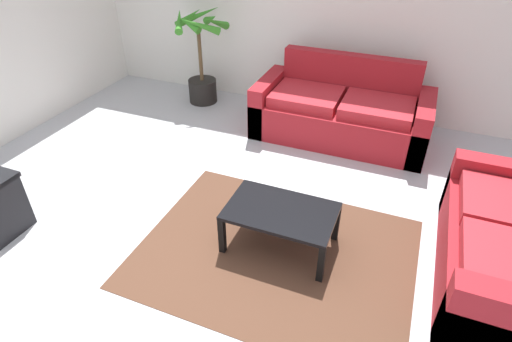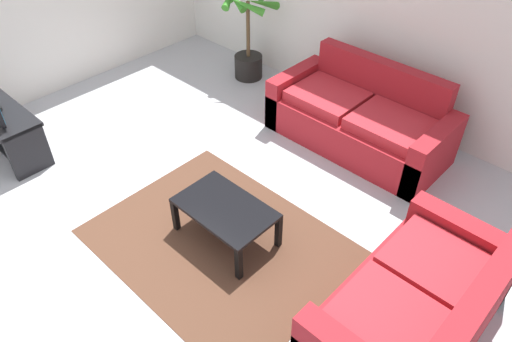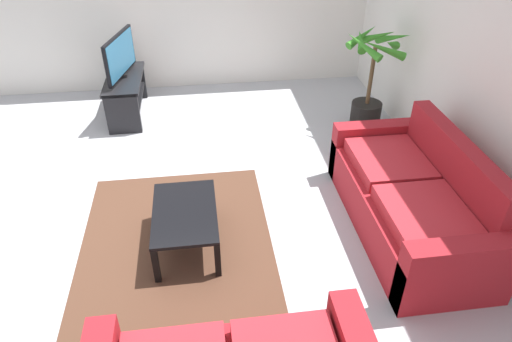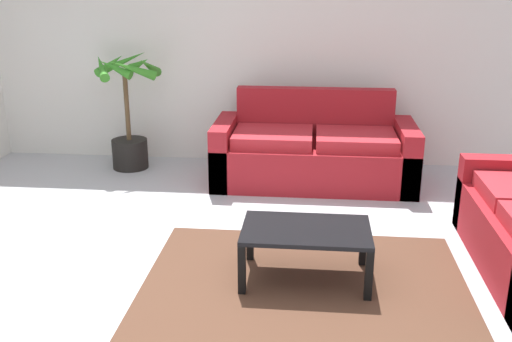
{
  "view_description": "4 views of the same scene",
  "coord_description": "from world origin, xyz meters",
  "views": [
    {
      "loc": [
        1.35,
        -2.2,
        2.49
      ],
      "look_at": [
        0.3,
        0.4,
        0.59
      ],
      "focal_mm": 29.23,
      "sensor_mm": 36.0,
      "label": 1
    },
    {
      "loc": [
        2.81,
        -1.73,
        3.27
      ],
      "look_at": [
        0.61,
        0.59,
        0.6
      ],
      "focal_mm": 33.38,
      "sensor_mm": 36.0,
      "label": 2
    },
    {
      "loc": [
        3.69,
        0.44,
        2.87
      ],
      "look_at": [
        0.46,
        0.88,
        0.66
      ],
      "focal_mm": 32.29,
      "sensor_mm": 36.0,
      "label": 3
    },
    {
      "loc": [
        0.6,
        -3.43,
        2.0
      ],
      "look_at": [
        0.2,
        0.54,
        0.68
      ],
      "focal_mm": 41.39,
      "sensor_mm": 36.0,
      "label": 4
    }
  ],
  "objects": [
    {
      "name": "ground_plane",
      "position": [
        0.0,
        0.0,
        0.0
      ],
      "size": [
        6.6,
        6.6,
        0.0
      ],
      "primitive_type": "plane",
      "color": "#B2B2B7"
    },
    {
      "name": "wall_back",
      "position": [
        0.0,
        3.0,
        1.35
      ],
      "size": [
        6.0,
        0.06,
        2.7
      ],
      "primitive_type": "cube",
      "color": "silver",
      "rests_on": "ground"
    },
    {
      "name": "couch_main",
      "position": [
        0.61,
        2.28,
        0.3
      ],
      "size": [
        1.98,
        0.9,
        0.9
      ],
      "color": "maroon",
      "rests_on": "ground"
    },
    {
      "name": "coffee_table",
      "position": [
        0.57,
        0.25,
        0.33
      ],
      "size": [
        0.87,
        0.55,
        0.38
      ],
      "color": "black",
      "rests_on": "ground"
    },
    {
      "name": "area_rug",
      "position": [
        0.57,
        0.15,
        0.0
      ],
      "size": [
        2.2,
        1.7,
        0.01
      ],
      "primitive_type": "cube",
      "color": "#513323",
      "rests_on": "ground"
    },
    {
      "name": "potted_palm",
      "position": [
        -1.37,
        2.55,
        0.55
      ],
      "size": [
        0.75,
        0.79,
        1.26
      ],
      "color": "black",
      "rests_on": "ground"
    }
  ]
}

